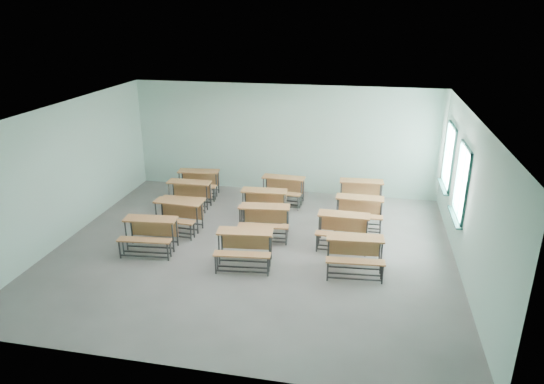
{
  "coord_description": "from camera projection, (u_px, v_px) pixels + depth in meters",
  "views": [
    {
      "loc": [
        2.4,
        -9.64,
        5.2
      ],
      "look_at": [
        0.21,
        1.2,
        1.0
      ],
      "focal_mm": 32.0,
      "sensor_mm": 36.0,
      "label": 1
    }
  ],
  "objects": [
    {
      "name": "desk_unit_r2c0",
      "position": [
        188.0,
        191.0,
        13.3
      ],
      "size": [
        1.2,
        0.81,
        0.75
      ],
      "rotation": [
        0.0,
        0.0,
        0.01
      ],
      "color": "#AA6D3D",
      "rests_on": "ground"
    },
    {
      "name": "desk_unit_r2c2",
      "position": [
        359.0,
        208.0,
        12.2
      ],
      "size": [
        1.2,
        0.81,
        0.75
      ],
      "rotation": [
        0.0,
        0.0,
        -0.01
      ],
      "color": "#AA6D3D",
      "rests_on": "ground"
    },
    {
      "name": "desk_unit_r2c1",
      "position": [
        264.0,
        200.0,
        12.67
      ],
      "size": [
        1.23,
        0.86,
        0.75
      ],
      "rotation": [
        0.0,
        0.0,
        0.05
      ],
      "color": "#AA6D3D",
      "rests_on": "ground"
    },
    {
      "name": "desk_unit_r3c2",
      "position": [
        361.0,
        190.0,
        13.37
      ],
      "size": [
        1.24,
        0.87,
        0.75
      ],
      "rotation": [
        0.0,
        0.0,
        0.06
      ],
      "color": "#AA6D3D",
      "rests_on": "ground"
    },
    {
      "name": "room",
      "position": [
        256.0,
        185.0,
        10.57
      ],
      "size": [
        9.04,
        8.04,
        3.24
      ],
      "color": "gray",
      "rests_on": "ground"
    },
    {
      "name": "desk_unit_r3c1",
      "position": [
        283.0,
        186.0,
        13.66
      ],
      "size": [
        1.23,
        0.86,
        0.75
      ],
      "rotation": [
        0.0,
        0.0,
        -0.05
      ],
      "color": "#AA6D3D",
      "rests_on": "ground"
    },
    {
      "name": "desk_unit_r0c1",
      "position": [
        244.0,
        243.0,
        10.34
      ],
      "size": [
        1.27,
        0.92,
        0.75
      ],
      "rotation": [
        0.0,
        0.0,
        0.11
      ],
      "color": "#AA6D3D",
      "rests_on": "ground"
    },
    {
      "name": "desk_unit_r1c1",
      "position": [
        265.0,
        217.0,
        11.66
      ],
      "size": [
        1.27,
        0.93,
        0.75
      ],
      "rotation": [
        0.0,
        0.0,
        0.11
      ],
      "color": "#AA6D3D",
      "rests_on": "ground"
    },
    {
      "name": "desk_unit_r1c2",
      "position": [
        343.0,
        226.0,
        11.19
      ],
      "size": [
        1.21,
        0.82,
        0.75
      ],
      "rotation": [
        0.0,
        0.0,
        -0.02
      ],
      "color": "#AA6D3D",
      "rests_on": "ground"
    },
    {
      "name": "desk_unit_r1c0",
      "position": [
        177.0,
        212.0,
        11.94
      ],
      "size": [
        1.23,
        0.86,
        0.75
      ],
      "rotation": [
        0.0,
        0.0,
        -0.05
      ],
      "color": "#AA6D3D",
      "rests_on": "ground"
    },
    {
      "name": "desk_unit_r0c0",
      "position": [
        150.0,
        230.0,
        10.96
      ],
      "size": [
        1.26,
        0.9,
        0.75
      ],
      "rotation": [
        0.0,
        0.0,
        0.09
      ],
      "color": "#AA6D3D",
      "rests_on": "ground"
    },
    {
      "name": "desk_unit_r3c0",
      "position": [
        198.0,
        180.0,
        14.2
      ],
      "size": [
        1.27,
        0.93,
        0.75
      ],
      "rotation": [
        0.0,
        0.0,
        0.11
      ],
      "color": "#AA6D3D",
      "rests_on": "ground"
    },
    {
      "name": "desk_unit_r0c2",
      "position": [
        355.0,
        250.0,
        10.07
      ],
      "size": [
        1.25,
        0.89,
        0.75
      ],
      "rotation": [
        0.0,
        0.0,
        0.08
      ],
      "color": "#AA6D3D",
      "rests_on": "ground"
    }
  ]
}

